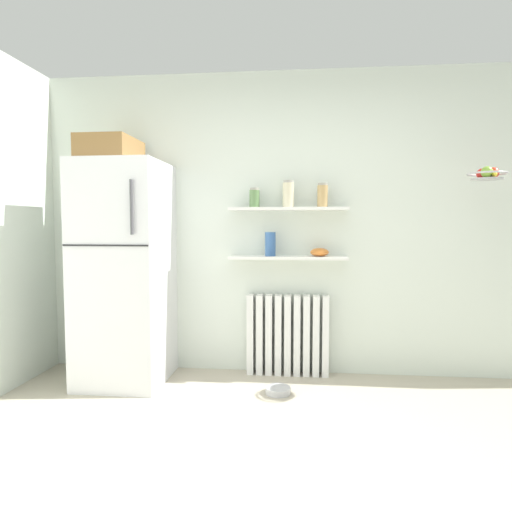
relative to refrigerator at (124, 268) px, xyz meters
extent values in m
plane|color=#B2A893|center=(1.39, -1.14, -0.94)|extent=(7.04, 7.04, 0.00)
cube|color=silver|center=(1.39, 0.41, 0.36)|extent=(7.04, 0.10, 2.60)
cube|color=silver|center=(0.00, 0.00, -0.04)|extent=(0.67, 0.72, 1.80)
cube|color=#262628|center=(0.00, -0.36, 0.20)|extent=(0.66, 0.01, 0.01)
cylinder|color=#4C4C51|center=(0.22, -0.38, 0.48)|extent=(0.02, 0.02, 0.40)
cube|color=olive|center=(-0.10, 0.00, 0.95)|extent=(0.40, 0.50, 0.19)
cube|color=white|center=(1.01, 0.28, -0.60)|extent=(0.06, 0.12, 0.69)
cube|color=white|center=(1.09, 0.28, -0.60)|extent=(0.06, 0.12, 0.69)
cube|color=white|center=(1.17, 0.28, -0.60)|extent=(0.06, 0.12, 0.69)
cube|color=white|center=(1.25, 0.28, -0.60)|extent=(0.06, 0.12, 0.69)
cube|color=white|center=(1.33, 0.28, -0.60)|extent=(0.06, 0.12, 0.69)
cube|color=white|center=(1.41, 0.28, -0.60)|extent=(0.06, 0.12, 0.69)
cube|color=white|center=(1.49, 0.28, -0.60)|extent=(0.06, 0.12, 0.69)
cube|color=white|center=(1.57, 0.28, -0.60)|extent=(0.06, 0.12, 0.69)
cube|color=white|center=(1.65, 0.28, -0.60)|extent=(0.06, 0.12, 0.69)
cube|color=white|center=(1.33, 0.25, 0.07)|extent=(0.99, 0.22, 0.02)
cube|color=white|center=(1.33, 0.25, 0.49)|extent=(0.99, 0.22, 0.02)
cylinder|color=#5B7F4C|center=(1.05, 0.25, 0.57)|extent=(0.09, 0.09, 0.14)
cylinder|color=gray|center=(1.05, 0.25, 0.65)|extent=(0.08, 0.08, 0.02)
cylinder|color=beige|center=(1.33, 0.25, 0.60)|extent=(0.09, 0.09, 0.20)
cylinder|color=gray|center=(1.33, 0.25, 0.71)|extent=(0.09, 0.09, 0.02)
cylinder|color=tan|center=(1.62, 0.25, 0.59)|extent=(0.09, 0.09, 0.18)
cylinder|color=gray|center=(1.62, 0.25, 0.69)|extent=(0.08, 0.08, 0.02)
cylinder|color=#38609E|center=(1.18, 0.25, 0.19)|extent=(0.09, 0.09, 0.20)
ellipsoid|color=orange|center=(1.60, 0.25, 0.12)|extent=(0.16, 0.16, 0.07)
cylinder|color=#B7B7BC|center=(1.28, -0.17, -0.92)|extent=(0.20, 0.20, 0.05)
torus|color=#B2B2B7|center=(2.82, -0.01, 0.73)|extent=(0.28, 0.28, 0.01)
cylinder|color=#A8A8AD|center=(2.82, -0.01, 0.69)|extent=(0.23, 0.23, 0.01)
sphere|color=red|center=(2.86, 0.00, 0.74)|extent=(0.08, 0.08, 0.08)
sphere|color=red|center=(2.79, 0.04, 0.74)|extent=(0.08, 0.08, 0.08)
sphere|color=#7FAD38|center=(2.79, -0.06, 0.74)|extent=(0.08, 0.08, 0.08)
ellipsoid|color=yellow|center=(2.85, -0.03, 0.73)|extent=(0.08, 0.18, 0.06)
camera|label=1|loc=(1.45, -3.53, 0.36)|focal=31.44mm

